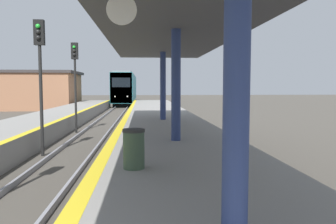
% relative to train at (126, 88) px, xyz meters
% --- Properties ---
extents(train, '(2.69, 22.01, 4.54)m').
position_rel_train_xyz_m(train, '(0.00, 0.00, 0.00)').
color(train, black).
rests_on(train, ground).
extents(signal_mid, '(0.36, 0.31, 4.97)m').
position_rel_train_xyz_m(signal_mid, '(-1.12, -38.10, 1.14)').
color(signal_mid, black).
rests_on(signal_mid, ground).
extents(signal_far, '(0.36, 0.31, 4.97)m').
position_rel_train_xyz_m(signal_far, '(-1.12, -31.96, 1.14)').
color(signal_far, black).
rests_on(signal_far, ground).
extents(station_canopy, '(4.69, 19.87, 3.65)m').
position_rel_train_xyz_m(station_canopy, '(3.63, -40.25, 2.03)').
color(station_canopy, navy).
rests_on(station_canopy, platform_right).
extents(trash_bin, '(0.46, 0.46, 0.82)m').
position_rel_train_xyz_m(trash_bin, '(2.41, -43.72, -1.02)').
color(trash_bin, '#384C38').
rests_on(trash_bin, platform_right).
extents(station_building, '(13.23, 7.58, 4.32)m').
position_rel_train_xyz_m(station_building, '(-11.46, -11.79, -0.14)').
color(station_building, '#9E6B4C').
rests_on(station_building, ground).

